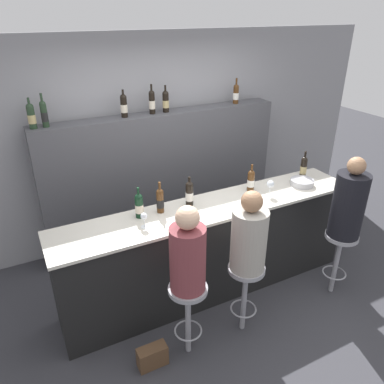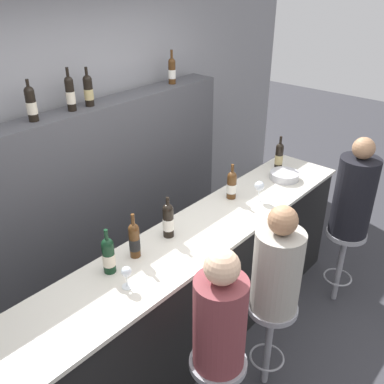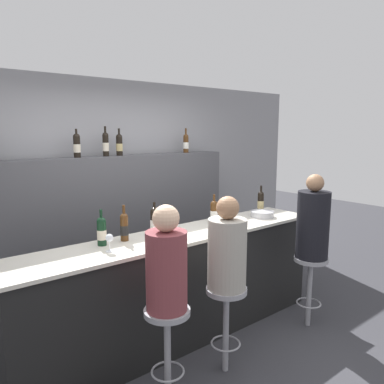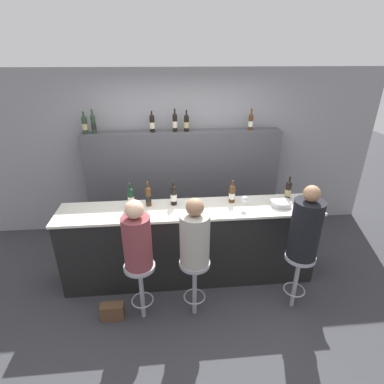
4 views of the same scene
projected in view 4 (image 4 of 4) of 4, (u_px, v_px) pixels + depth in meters
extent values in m
plane|color=#333338|center=(192.00, 290.00, 3.86)|extent=(16.00, 16.00, 0.00)
cube|color=gray|center=(182.00, 153.00, 4.88)|extent=(6.40, 0.05, 2.60)
cube|color=black|center=(190.00, 245.00, 3.89)|extent=(3.18, 0.54, 1.01)
cube|color=beige|center=(190.00, 209.00, 3.67)|extent=(3.22, 0.58, 0.03)
cube|color=#4C4C51|center=(183.00, 183.00, 4.86)|extent=(3.02, 0.28, 1.70)
cylinder|color=black|center=(131.00, 199.00, 3.68)|extent=(0.08, 0.08, 0.20)
cylinder|color=beige|center=(131.00, 200.00, 3.68)|extent=(0.08, 0.08, 0.08)
sphere|color=black|center=(130.00, 191.00, 3.64)|extent=(0.08, 0.08, 0.08)
cylinder|color=black|center=(130.00, 187.00, 3.61)|extent=(0.02, 0.02, 0.09)
cylinder|color=#4C2D14|center=(148.00, 198.00, 3.69)|extent=(0.07, 0.07, 0.21)
cylinder|color=black|center=(148.00, 199.00, 3.70)|extent=(0.07, 0.07, 0.08)
sphere|color=#4C2D14|center=(148.00, 190.00, 3.65)|extent=(0.07, 0.07, 0.07)
cylinder|color=#4C2D14|center=(148.00, 186.00, 3.63)|extent=(0.02, 0.02, 0.09)
cylinder|color=black|center=(174.00, 197.00, 3.72)|extent=(0.08, 0.08, 0.22)
cylinder|color=white|center=(174.00, 197.00, 3.72)|extent=(0.08, 0.08, 0.09)
sphere|color=black|center=(173.00, 189.00, 3.67)|extent=(0.08, 0.08, 0.08)
cylinder|color=black|center=(173.00, 185.00, 3.65)|extent=(0.02, 0.02, 0.07)
cylinder|color=#4C2D14|center=(232.00, 195.00, 3.79)|extent=(0.08, 0.08, 0.19)
cylinder|color=white|center=(232.00, 196.00, 3.79)|extent=(0.08, 0.08, 0.08)
sphere|color=#4C2D14|center=(232.00, 188.00, 3.75)|extent=(0.08, 0.08, 0.08)
cylinder|color=#4C2D14|center=(233.00, 184.00, 3.72)|extent=(0.02, 0.02, 0.09)
cylinder|color=black|center=(288.00, 192.00, 3.84)|extent=(0.07, 0.07, 0.22)
cylinder|color=tan|center=(288.00, 193.00, 3.85)|extent=(0.07, 0.07, 0.09)
sphere|color=black|center=(289.00, 184.00, 3.80)|extent=(0.07, 0.07, 0.07)
cylinder|color=black|center=(290.00, 180.00, 3.77)|extent=(0.02, 0.02, 0.09)
cylinder|color=#233823|center=(85.00, 126.00, 4.34)|extent=(0.08, 0.08, 0.22)
cylinder|color=tan|center=(85.00, 127.00, 4.35)|extent=(0.08, 0.08, 0.09)
sphere|color=#233823|center=(84.00, 118.00, 4.29)|extent=(0.08, 0.08, 0.08)
cylinder|color=#233823|center=(83.00, 114.00, 4.27)|extent=(0.02, 0.02, 0.08)
cylinder|color=#233823|center=(94.00, 125.00, 4.35)|extent=(0.07, 0.07, 0.24)
cylinder|color=black|center=(94.00, 126.00, 4.35)|extent=(0.07, 0.07, 0.09)
sphere|color=#233823|center=(92.00, 117.00, 4.30)|extent=(0.07, 0.07, 0.07)
cylinder|color=#233823|center=(92.00, 113.00, 4.27)|extent=(0.02, 0.02, 0.10)
cylinder|color=black|center=(152.00, 125.00, 4.42)|extent=(0.07, 0.07, 0.22)
cylinder|color=beige|center=(152.00, 125.00, 4.43)|extent=(0.08, 0.08, 0.09)
sphere|color=black|center=(152.00, 117.00, 4.38)|extent=(0.07, 0.07, 0.07)
cylinder|color=black|center=(152.00, 113.00, 4.35)|extent=(0.02, 0.02, 0.07)
cylinder|color=black|center=(175.00, 124.00, 4.45)|extent=(0.07, 0.07, 0.24)
cylinder|color=beige|center=(175.00, 124.00, 4.45)|extent=(0.07, 0.07, 0.09)
sphere|color=black|center=(175.00, 116.00, 4.40)|extent=(0.07, 0.07, 0.07)
cylinder|color=black|center=(175.00, 112.00, 4.37)|extent=(0.02, 0.02, 0.09)
cylinder|color=black|center=(186.00, 124.00, 4.47)|extent=(0.07, 0.07, 0.21)
cylinder|color=tan|center=(186.00, 125.00, 4.47)|extent=(0.08, 0.08, 0.09)
sphere|color=black|center=(186.00, 117.00, 4.42)|extent=(0.07, 0.07, 0.07)
cylinder|color=black|center=(186.00, 113.00, 4.40)|extent=(0.02, 0.02, 0.09)
cylinder|color=#4C2D14|center=(251.00, 123.00, 4.55)|extent=(0.07, 0.07, 0.21)
cylinder|color=white|center=(251.00, 124.00, 4.55)|extent=(0.07, 0.07, 0.08)
sphere|color=#4C2D14|center=(251.00, 116.00, 4.51)|extent=(0.07, 0.07, 0.07)
cylinder|color=#4C2D14|center=(252.00, 112.00, 4.48)|extent=(0.02, 0.02, 0.10)
cylinder|color=silver|center=(128.00, 213.00, 3.54)|extent=(0.07, 0.07, 0.00)
cylinder|color=silver|center=(128.00, 210.00, 3.53)|extent=(0.01, 0.01, 0.08)
sphere|color=silver|center=(127.00, 205.00, 3.50)|extent=(0.06, 0.06, 0.06)
cylinder|color=silver|center=(244.00, 208.00, 3.66)|extent=(0.06, 0.06, 0.00)
cylinder|color=silver|center=(244.00, 205.00, 3.64)|extent=(0.01, 0.01, 0.09)
sphere|color=silver|center=(244.00, 199.00, 3.61)|extent=(0.08, 0.08, 0.08)
cylinder|color=#B7B7BC|center=(281.00, 203.00, 3.73)|extent=(0.26, 0.26, 0.07)
cylinder|color=gray|center=(142.00, 293.00, 3.33)|extent=(0.05, 0.05, 0.69)
torus|color=gray|center=(143.00, 300.00, 3.37)|extent=(0.25, 0.25, 0.02)
cylinder|color=gray|center=(139.00, 267.00, 3.18)|extent=(0.34, 0.34, 0.04)
cylinder|color=brown|center=(137.00, 242.00, 3.05)|extent=(0.29, 0.29, 0.57)
sphere|color=#D8AD8C|center=(134.00, 209.00, 2.89)|extent=(0.19, 0.19, 0.19)
cylinder|color=gray|center=(195.00, 289.00, 3.38)|extent=(0.05, 0.05, 0.69)
torus|color=gray|center=(194.00, 296.00, 3.42)|extent=(0.25, 0.25, 0.02)
cylinder|color=gray|center=(195.00, 263.00, 3.22)|extent=(0.34, 0.34, 0.04)
cylinder|color=gray|center=(195.00, 239.00, 3.10)|extent=(0.31, 0.31, 0.57)
sphere|color=#936B4C|center=(195.00, 207.00, 2.94)|extent=(0.18, 0.18, 0.18)
cylinder|color=gray|center=(295.00, 283.00, 3.48)|extent=(0.05, 0.05, 0.69)
torus|color=gray|center=(294.00, 290.00, 3.52)|extent=(0.25, 0.25, 0.02)
cylinder|color=gray|center=(300.00, 257.00, 3.32)|extent=(0.34, 0.34, 0.04)
cylinder|color=black|center=(305.00, 230.00, 3.17)|extent=(0.32, 0.32, 0.67)
sphere|color=#936B4C|center=(312.00, 194.00, 3.00)|extent=(0.17, 0.17, 0.17)
cube|color=#513823|center=(113.00, 312.00, 3.40)|extent=(0.26, 0.12, 0.20)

